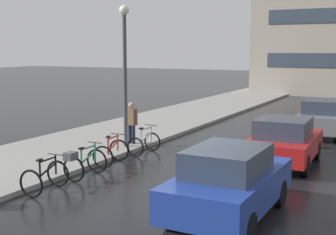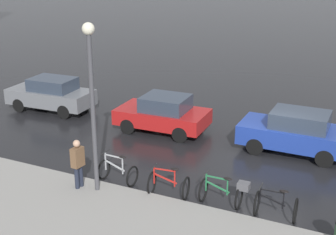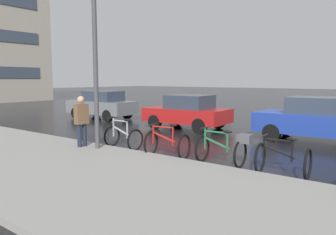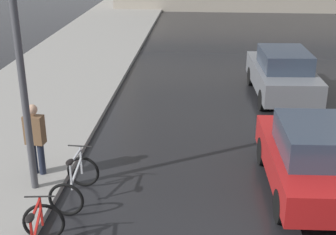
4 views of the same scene
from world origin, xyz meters
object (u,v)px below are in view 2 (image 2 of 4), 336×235
object	(u,v)px
bicycle_second	(226,191)
bicycle_farthest	(118,171)
bicycle_third	(169,185)
car_blue	(296,132)
bicycle_nearest	(276,206)
car_red	(163,113)
car_grey	(51,94)
streetlamp	(92,91)
pedestrian	(78,163)

from	to	relation	value
bicycle_second	bicycle_farthest	world-z (taller)	bicycle_farthest
bicycle_third	car_blue	distance (m)	5.81
bicycle_nearest	car_red	distance (m)	7.60
bicycle_nearest	bicycle_farthest	bearing A→B (deg)	90.05
car_blue	car_red	distance (m)	5.41
bicycle_third	car_grey	bearing A→B (deg)	58.97
bicycle_farthest	streetlamp	distance (m)	3.08
pedestrian	streetlamp	bearing A→B (deg)	-79.13
bicycle_second	pedestrian	xyz separation A→B (m)	(-1.09, 4.44, 0.49)
car_red	car_grey	world-z (taller)	car_grey
bicycle_third	car_grey	world-z (taller)	car_grey
bicycle_nearest	bicycle_farthest	distance (m)	5.15
bicycle_nearest	bicycle_third	distance (m)	3.26
bicycle_farthest	car_red	xyz separation A→B (m)	(4.83, 0.71, 0.38)
car_grey	bicycle_third	bearing A→B (deg)	-121.03
car_grey	streetlamp	distance (m)	9.12
car_red	pedestrian	xyz separation A→B (m)	(-5.85, 0.08, 0.20)
bicycle_third	streetlamp	xyz separation A→B (m)	(-0.78, 2.09, 2.92)
car_red	car_grey	distance (m)	5.95
bicycle_second	car_red	bearing A→B (deg)	42.51
bicycle_third	pedestrian	xyz separation A→B (m)	(-0.89, 2.68, 0.57)
bicycle_farthest	car_red	size ratio (longest dim) A/B	0.31
car_red	car_grey	size ratio (longest dim) A/B	0.93
car_blue	car_red	world-z (taller)	car_blue
bicycle_second	bicycle_third	world-z (taller)	bicycle_third
car_grey	streetlamp	size ratio (longest dim) A/B	0.78
bicycle_third	streetlamp	distance (m)	3.68
bicycle_nearest	streetlamp	size ratio (longest dim) A/B	0.22
car_blue	streetlamp	world-z (taller)	streetlamp
car_red	streetlamp	world-z (taller)	streetlamp
bicycle_farthest	pedestrian	size ratio (longest dim) A/B	0.69
bicycle_nearest	car_red	size ratio (longest dim) A/B	0.31
bicycle_nearest	car_grey	xyz separation A→B (m)	(5.01, 11.81, 0.40)
bicycle_second	pedestrian	bearing A→B (deg)	103.81
pedestrian	streetlamp	world-z (taller)	streetlamp
bicycle_farthest	car_red	distance (m)	4.90
bicycle_farthest	car_blue	bearing A→B (deg)	-43.58
streetlamp	pedestrian	bearing A→B (deg)	100.87
bicycle_second	car_blue	size ratio (longest dim) A/B	0.36
car_red	pedestrian	bearing A→B (deg)	179.22
bicycle_second	bicycle_third	bearing A→B (deg)	96.54
bicycle_second	streetlamp	size ratio (longest dim) A/B	0.27
pedestrian	car_grey	bearing A→B (deg)	44.22
bicycle_third	car_blue	world-z (taller)	car_blue
bicycle_second	car_red	world-z (taller)	car_red
bicycle_farthest	bicycle_third	bearing A→B (deg)	-93.97
bicycle_nearest	car_red	world-z (taller)	car_red
bicycle_second	bicycle_nearest	bearing A→B (deg)	-92.56
bicycle_third	bicycle_nearest	bearing A→B (deg)	-87.62
streetlamp	bicycle_nearest	bearing A→B (deg)	-80.33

